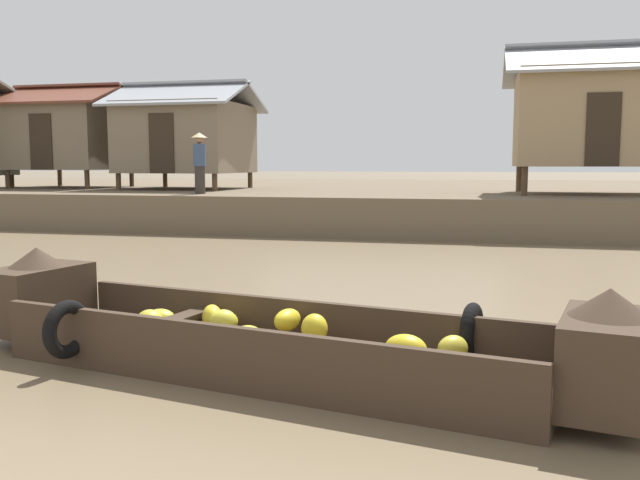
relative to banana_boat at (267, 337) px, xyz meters
The scene contains 7 objects.
ground_plane 5.58m from the banana_boat, 100.18° to the left, with size 300.00×300.00×0.00m, color #726047.
riverbank_strip 20.49m from the banana_boat, 92.75° to the left, with size 160.00×20.00×1.00m, color brown.
banana_boat is the anchor object (origin of this frame).
stilt_house_mid_left 19.80m from the banana_boat, 128.01° to the left, with size 4.06×3.76×3.52m.
stilt_house_mid_right 17.16m from the banana_boat, 116.68° to the left, with size 4.30×4.10×3.47m.
stilt_house_right 15.06m from the banana_boat, 71.74° to the left, with size 4.69×3.72×4.03m.
vendor_person 13.16m from the banana_boat, 115.90° to the left, with size 0.44×0.44×1.66m.
Camera 1 is at (2.78, -0.98, 1.82)m, focal length 38.03 mm.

